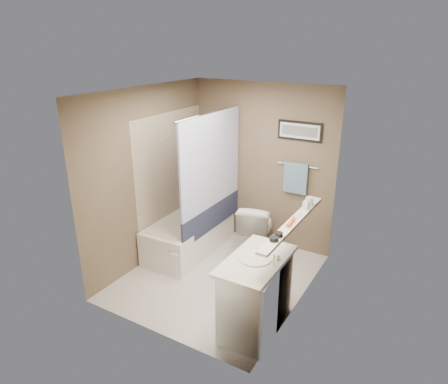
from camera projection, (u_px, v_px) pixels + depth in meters
The scene contains 33 objects.
ground at pixel (218, 277), 5.27m from camera, with size 2.50×2.50×0.00m, color silver.
ceiling at pixel (217, 93), 4.42m from camera, with size 2.20×2.50×0.04m, color silver.
wall_back at pixel (261, 166), 5.83m from camera, with size 2.20×0.04×2.40m, color brown.
wall_front at pixel (152, 231), 3.85m from camera, with size 2.20×0.04×2.40m, color brown.
wall_left at pixel (149, 177), 5.35m from camera, with size 0.04×2.50×2.40m, color brown.
wall_right at pixel (303, 210), 4.33m from camera, with size 0.04×2.50×2.40m, color brown.
tile_surround at pixel (172, 181), 5.83m from camera, with size 0.02×1.55×2.00m, color beige.
curtain_rod at pixel (211, 113), 5.13m from camera, with size 0.02×0.02×1.55m, color silver.
curtain_upper at pixel (212, 161), 5.36m from camera, with size 0.03×1.45×1.28m, color white.
curtain_lower at pixel (212, 217), 5.66m from camera, with size 0.03×1.45×0.36m, color #262D48.
mirror at pixel (301, 177), 4.06m from camera, with size 0.02×1.60×1.00m, color silver.
shelf at pixel (293, 222), 4.27m from camera, with size 0.12×1.60×0.03m, color silver.
towel_bar at pixel (297, 165), 5.53m from camera, with size 0.02×0.02×0.60m, color silver.
towel at pixel (296, 178), 5.57m from camera, with size 0.34×0.05×0.44m, color #8FBED0.
art_frame at pixel (300, 131), 5.37m from camera, with size 0.62×0.03×0.26m, color black.
art_mat at pixel (299, 131), 5.36m from camera, with size 0.56×0.00×0.20m, color white.
art_image at pixel (299, 131), 5.35m from camera, with size 0.50×0.00×0.13m, color #595959.
door at pixel (199, 265), 3.65m from camera, with size 0.80×0.02×2.00m, color silver.
door_handle at pixel (174, 253), 3.85m from camera, with size 0.02×0.02×0.10m, color silver.
bathtub at pixel (190, 234), 5.88m from camera, with size 0.70×1.50×0.50m, color white.
tub_rim at pixel (189, 219), 5.79m from camera, with size 0.56×1.36×0.02m, color silver.
toilet at pixel (257, 228), 5.74m from camera, with size 0.44×0.77×0.79m, color white.
vanity at pixel (256, 296), 4.22m from camera, with size 0.50×0.90×0.80m, color white.
countertop at pixel (256, 261), 4.07m from camera, with size 0.54×0.96×0.04m, color beige.
sink_basin at pixel (255, 258), 4.07m from camera, with size 0.34×0.34×0.01m, color silver.
faucet_spout at pixel (274, 260), 3.96m from camera, with size 0.02×0.02×0.10m, color white.
faucet_knob at pixel (277, 257), 4.04m from camera, with size 0.05×0.05×0.05m, color white.
candle_bowl_near at pixel (274, 239), 3.84m from camera, with size 0.09×0.09×0.04m, color black.
candle_bowl_far at pixel (278, 234), 3.93m from camera, with size 0.09×0.09×0.04m, color black.
hair_brush_front at pixel (291, 222), 4.20m from camera, with size 0.04×0.04×0.22m, color #EA5921.
pink_comb at pixel (298, 216), 4.37m from camera, with size 0.03×0.16×0.01m, color pink.
glass_jar at pixel (310, 201), 4.66m from camera, with size 0.08×0.08×0.10m, color silver.
soap_bottle at pixel (306, 203), 4.55m from camera, with size 0.06×0.06×0.14m, color #999999.
Camera 1 is at (2.35, -3.86, 2.93)m, focal length 32.00 mm.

